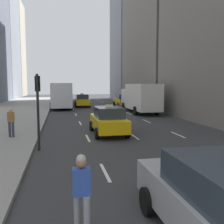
{
  "coord_description": "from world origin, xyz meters",
  "views": [
    {
      "loc": [
        -1.7,
        -0.93,
        3.14
      ],
      "look_at": [
        1.27,
        14.22,
        1.48
      ],
      "focal_mm": 42.0,
      "sensor_mm": 36.0,
      "label": 1
    }
  ],
  "objects_px": {
    "traffic_light_pole": "(38,100)",
    "taxi_fourth": "(82,100)",
    "taxi_second": "(108,120)",
    "sedan_black_near": "(219,204)",
    "box_truck": "(140,97)",
    "city_bus": "(61,94)",
    "skateboarder": "(82,192)",
    "pedestrian_far_walking": "(11,121)",
    "taxi_third": "(123,100)"
  },
  "relations": [
    {
      "from": "taxi_fourth",
      "to": "skateboarder",
      "type": "relative_size",
      "value": 2.52
    },
    {
      "from": "taxi_second",
      "to": "pedestrian_far_walking",
      "type": "distance_m",
      "value": 5.71
    },
    {
      "from": "traffic_light_pole",
      "to": "taxi_second",
      "type": "bearing_deg",
      "value": 39.5
    },
    {
      "from": "box_truck",
      "to": "sedan_black_near",
      "type": "bearing_deg",
      "value": -103.6
    },
    {
      "from": "sedan_black_near",
      "to": "pedestrian_far_walking",
      "type": "distance_m",
      "value": 12.6
    },
    {
      "from": "skateboarder",
      "to": "traffic_light_pole",
      "type": "relative_size",
      "value": 0.48
    },
    {
      "from": "pedestrian_far_walking",
      "to": "traffic_light_pole",
      "type": "height_order",
      "value": "traffic_light_pole"
    },
    {
      "from": "city_bus",
      "to": "pedestrian_far_walking",
      "type": "relative_size",
      "value": 7.04
    },
    {
      "from": "taxi_fourth",
      "to": "pedestrian_far_walking",
      "type": "relative_size",
      "value": 2.67
    },
    {
      "from": "box_truck",
      "to": "traffic_light_pole",
      "type": "xyz_separation_m",
      "value": [
        -9.55,
        -14.72,
        0.7
      ]
    },
    {
      "from": "taxi_fourth",
      "to": "pedestrian_far_walking",
      "type": "bearing_deg",
      "value": -105.26
    },
    {
      "from": "taxi_fourth",
      "to": "skateboarder",
      "type": "height_order",
      "value": "taxi_fourth"
    },
    {
      "from": "sedan_black_near",
      "to": "city_bus",
      "type": "height_order",
      "value": "city_bus"
    },
    {
      "from": "traffic_light_pole",
      "to": "taxi_fourth",
      "type": "bearing_deg",
      "value": 80.52
    },
    {
      "from": "taxi_second",
      "to": "taxi_fourth",
      "type": "height_order",
      "value": "same"
    },
    {
      "from": "taxi_second",
      "to": "pedestrian_far_walking",
      "type": "relative_size",
      "value": 2.67
    },
    {
      "from": "skateboarder",
      "to": "taxi_third",
      "type": "bearing_deg",
      "value": 75.06
    },
    {
      "from": "sedan_black_near",
      "to": "pedestrian_far_walking",
      "type": "bearing_deg",
      "value": 116.84
    },
    {
      "from": "box_truck",
      "to": "city_bus",
      "type": "bearing_deg",
      "value": 133.89
    },
    {
      "from": "city_bus",
      "to": "traffic_light_pole",
      "type": "height_order",
      "value": "traffic_light_pole"
    },
    {
      "from": "box_truck",
      "to": "traffic_light_pole",
      "type": "bearing_deg",
      "value": -122.97
    },
    {
      "from": "taxi_fourth",
      "to": "skateboarder",
      "type": "bearing_deg",
      "value": -94.62
    },
    {
      "from": "taxi_second",
      "to": "box_truck",
      "type": "xyz_separation_m",
      "value": [
        5.6,
        11.47,
        0.83
      ]
    },
    {
      "from": "city_bus",
      "to": "skateboarder",
      "type": "relative_size",
      "value": 6.65
    },
    {
      "from": "sedan_black_near",
      "to": "box_truck",
      "type": "bearing_deg",
      "value": 76.4
    },
    {
      "from": "taxi_second",
      "to": "box_truck",
      "type": "relative_size",
      "value": 0.52
    },
    {
      "from": "sedan_black_near",
      "to": "traffic_light_pole",
      "type": "bearing_deg",
      "value": 115.13
    },
    {
      "from": "taxi_third",
      "to": "taxi_fourth",
      "type": "height_order",
      "value": "same"
    },
    {
      "from": "taxi_second",
      "to": "taxi_third",
      "type": "height_order",
      "value": "same"
    },
    {
      "from": "taxi_second",
      "to": "pedestrian_far_walking",
      "type": "height_order",
      "value": "taxi_second"
    },
    {
      "from": "city_bus",
      "to": "box_truck",
      "type": "distance_m",
      "value": 12.13
    },
    {
      "from": "taxi_third",
      "to": "box_truck",
      "type": "distance_m",
      "value": 8.2
    },
    {
      "from": "taxi_third",
      "to": "box_truck",
      "type": "bearing_deg",
      "value": -90.0
    },
    {
      "from": "sedan_black_near",
      "to": "pedestrian_far_walking",
      "type": "height_order",
      "value": "pedestrian_far_walking"
    },
    {
      "from": "skateboarder",
      "to": "pedestrian_far_walking",
      "type": "relative_size",
      "value": 1.06
    },
    {
      "from": "taxi_third",
      "to": "box_truck",
      "type": "xyz_separation_m",
      "value": [
        0.0,
        -8.16,
        0.83
      ]
    },
    {
      "from": "city_bus",
      "to": "skateboarder",
      "type": "bearing_deg",
      "value": -89.47
    },
    {
      "from": "taxi_second",
      "to": "taxi_third",
      "type": "bearing_deg",
      "value": 74.08
    },
    {
      "from": "box_truck",
      "to": "pedestrian_far_walking",
      "type": "bearing_deg",
      "value": -133.48
    },
    {
      "from": "taxi_third",
      "to": "box_truck",
      "type": "relative_size",
      "value": 0.52
    },
    {
      "from": "taxi_fourth",
      "to": "pedestrian_far_walking",
      "type": "distance_m",
      "value": 21.61
    },
    {
      "from": "taxi_second",
      "to": "box_truck",
      "type": "height_order",
      "value": "box_truck"
    },
    {
      "from": "taxi_fourth",
      "to": "traffic_light_pole",
      "type": "xyz_separation_m",
      "value": [
        -3.95,
        -23.66,
        1.53
      ]
    },
    {
      "from": "city_bus",
      "to": "pedestrian_far_walking",
      "type": "height_order",
      "value": "city_bus"
    },
    {
      "from": "box_truck",
      "to": "skateboarder",
      "type": "relative_size",
      "value": 4.81
    },
    {
      "from": "taxi_second",
      "to": "taxi_third",
      "type": "distance_m",
      "value": 20.41
    },
    {
      "from": "taxi_second",
      "to": "taxi_fourth",
      "type": "xyz_separation_m",
      "value": [
        0.0,
        20.41,
        0.0
      ]
    },
    {
      "from": "taxi_third",
      "to": "city_bus",
      "type": "bearing_deg",
      "value": 176.03
    },
    {
      "from": "taxi_third",
      "to": "skateboarder",
      "type": "relative_size",
      "value": 2.52
    },
    {
      "from": "skateboarder",
      "to": "box_truck",
      "type": "bearing_deg",
      "value": 69.97
    }
  ]
}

